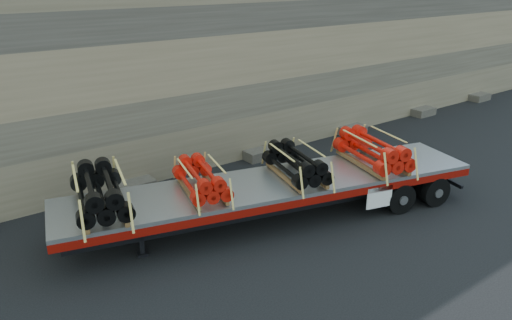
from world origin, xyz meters
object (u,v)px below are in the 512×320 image
Objects in this scene: bundle_midrear at (296,164)px; trailer at (274,200)px; bundle_midfront at (201,180)px; bundle_front at (100,193)px; bundle_rear at (373,151)px.

trailer is at bearing 180.00° from bundle_midrear.
bundle_front is at bearing 180.00° from bundle_midfront.
bundle_midfront is at bearing -180.00° from trailer.
bundle_midfront is (2.45, -0.63, -0.07)m from bundle_front.
bundle_front is at bearing 180.00° from bundle_rear.
bundle_midrear is (2.66, -0.69, 0.03)m from bundle_midfront.
bundle_rear reaches higher than bundle_midrear.
bundle_rear reaches higher than bundle_midfront.
bundle_midrear is (5.10, -1.32, -0.05)m from bundle_front.
bundle_midrear is at bearing -0.00° from bundle_front.
bundle_front reaches higher than bundle_midrear.
bundle_rear is at bearing -0.00° from bundle_front.
bundle_midfront is at bearing -180.00° from bundle_midrear.
bundle_midfront is at bearing -0.00° from bundle_front.
bundle_rear is (5.10, -1.32, 0.07)m from bundle_midfront.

